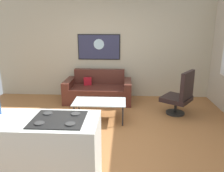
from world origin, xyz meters
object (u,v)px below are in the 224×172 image
Objects in this scene: wall_painting at (99,47)px; armchair at (180,95)px; couch at (98,91)px; coffee_table at (100,103)px.

armchair is at bearing -33.74° from wall_painting.
armchair is at bearing -23.38° from couch.
wall_painting reaches higher than couch.
wall_painting is at bearing 91.88° from couch.
wall_painting is at bearing 96.10° from coffee_table.
coffee_table is 0.95× the size of wall_painting.
armchair is (1.74, 0.38, 0.08)m from coffee_table.
wall_painting reaches higher than coffee_table.
couch is 1.51× the size of wall_painting.
couch is at bearing -88.12° from wall_painting.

